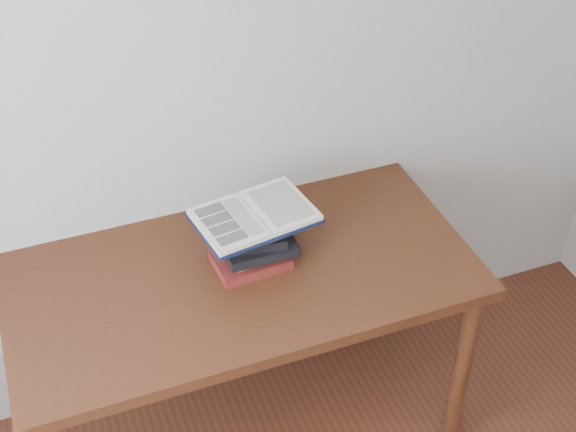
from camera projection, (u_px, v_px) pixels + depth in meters
name	position (u px, v px, depth m)	size (l,w,h in m)	color
desk	(243.00, 294.00, 2.62)	(1.49, 0.75, 0.80)	#492212
book_stack	(253.00, 243.00, 2.55)	(0.26, 0.21, 0.16)	maroon
open_book	(255.00, 216.00, 2.51)	(0.40, 0.31, 0.03)	black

